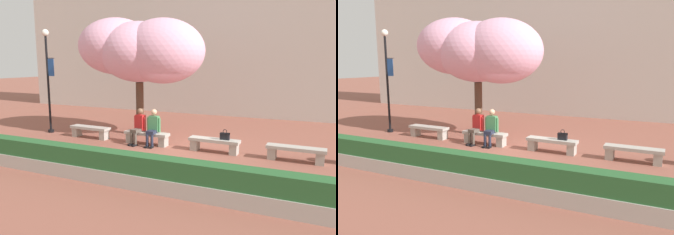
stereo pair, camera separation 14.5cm
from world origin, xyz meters
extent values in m
plane|color=#8E5142|center=(0.00, 0.00, 0.00)|extent=(100.00, 100.00, 0.00)
cube|color=beige|center=(0.00, 9.42, 5.21)|extent=(28.00, 4.00, 10.42)
cube|color=#ADA89E|center=(-3.75, 0.00, 0.40)|extent=(1.68, 0.46, 0.10)
cube|color=#ADA89E|center=(-4.41, 0.02, 0.17)|extent=(0.25, 0.35, 0.35)
cube|color=#ADA89E|center=(-3.08, -0.02, 0.17)|extent=(0.25, 0.35, 0.35)
cube|color=#ADA89E|center=(-1.25, 0.00, 0.40)|extent=(1.68, 0.46, 0.10)
cube|color=#ADA89E|center=(-1.92, 0.02, 0.17)|extent=(0.25, 0.35, 0.35)
cube|color=#ADA89E|center=(-0.58, -0.02, 0.17)|extent=(0.25, 0.35, 0.35)
cube|color=#ADA89E|center=(1.25, 0.00, 0.40)|extent=(1.68, 0.46, 0.10)
cube|color=#ADA89E|center=(0.58, 0.02, 0.17)|extent=(0.25, 0.35, 0.35)
cube|color=#ADA89E|center=(1.92, -0.02, 0.17)|extent=(0.25, 0.35, 0.35)
cube|color=#ADA89E|center=(3.75, 0.00, 0.40)|extent=(1.68, 0.46, 0.10)
cube|color=#ADA89E|center=(3.08, 0.02, 0.17)|extent=(0.25, 0.35, 0.35)
cube|color=#ADA89E|center=(4.41, -0.02, 0.17)|extent=(0.25, 0.35, 0.35)
cube|color=black|center=(-1.69, -0.40, 0.03)|extent=(0.13, 0.23, 0.06)
cylinder|color=brown|center=(-1.68, -0.34, 0.24)|extent=(0.10, 0.10, 0.42)
cube|color=black|center=(-1.51, -0.43, 0.03)|extent=(0.13, 0.23, 0.06)
cylinder|color=brown|center=(-1.50, -0.37, 0.24)|extent=(0.10, 0.10, 0.42)
cube|color=brown|center=(-1.56, -0.18, 0.51)|extent=(0.34, 0.44, 0.12)
cube|color=red|center=(-1.53, 0.04, 0.78)|extent=(0.37, 0.27, 0.54)
sphere|color=brown|center=(-1.53, 0.04, 1.19)|extent=(0.21, 0.21, 0.21)
cylinder|color=red|center=(-1.74, 0.05, 0.74)|extent=(0.09, 0.09, 0.50)
cylinder|color=red|center=(-1.32, -0.01, 0.74)|extent=(0.09, 0.09, 0.50)
cube|color=black|center=(-1.03, -0.42, 0.03)|extent=(0.11, 0.23, 0.06)
cylinder|color=#23283D|center=(-1.03, -0.36, 0.24)|extent=(0.10, 0.10, 0.42)
cube|color=black|center=(-0.85, -0.41, 0.03)|extent=(0.11, 0.23, 0.06)
cylinder|color=#23283D|center=(-0.86, -0.35, 0.24)|extent=(0.10, 0.10, 0.42)
cube|color=#23283D|center=(-0.96, -0.18, 0.51)|extent=(0.30, 0.42, 0.12)
cube|color=#428451|center=(-0.97, 0.04, 0.78)|extent=(0.35, 0.24, 0.54)
sphere|color=tan|center=(-0.97, 0.04, 1.19)|extent=(0.21, 0.21, 0.21)
cylinder|color=#428451|center=(-1.18, 0.01, 0.74)|extent=(0.09, 0.09, 0.50)
cylinder|color=#428451|center=(-0.76, 0.03, 0.74)|extent=(0.09, 0.09, 0.50)
cube|color=black|center=(1.60, 0.02, 0.56)|extent=(0.30, 0.14, 0.22)
cube|color=black|center=(1.60, 0.01, 0.65)|extent=(0.30, 0.15, 0.04)
torus|color=black|center=(1.60, 0.02, 0.72)|extent=(0.14, 0.02, 0.14)
cylinder|color=#513828|center=(-2.24, 1.29, 1.07)|extent=(0.31, 0.31, 2.13)
ellipsoid|color=#EAA8C6|center=(-2.24, 1.29, 3.31)|extent=(3.11, 3.23, 2.34)
ellipsoid|color=#EAA8C6|center=(-3.28, 1.31, 3.55)|extent=(2.99, 3.10, 2.24)
ellipsoid|color=#EAA8C6|center=(-1.19, 1.23, 3.33)|extent=(3.24, 2.82, 2.43)
cylinder|color=black|center=(-5.91, 0.15, 0.06)|extent=(0.24, 0.24, 0.12)
cylinder|color=black|center=(-5.91, 0.15, 1.98)|extent=(0.09, 0.09, 3.95)
sphere|color=white|center=(-5.91, 0.15, 4.09)|extent=(0.28, 0.28, 0.28)
cylinder|color=black|center=(-5.71, 0.15, 3.08)|extent=(0.40, 0.02, 0.02)
cube|color=#234C93|center=(-5.71, 0.15, 2.71)|extent=(0.30, 0.02, 0.70)
cube|color=#ADA89E|center=(0.00, -3.72, 0.18)|extent=(13.85, 0.50, 0.36)
cube|color=#285B2D|center=(0.00, -3.72, 0.58)|extent=(13.75, 0.44, 0.44)
camera|label=1|loc=(4.21, -10.09, 2.89)|focal=35.00mm
camera|label=2|loc=(4.34, -10.03, 2.89)|focal=35.00mm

